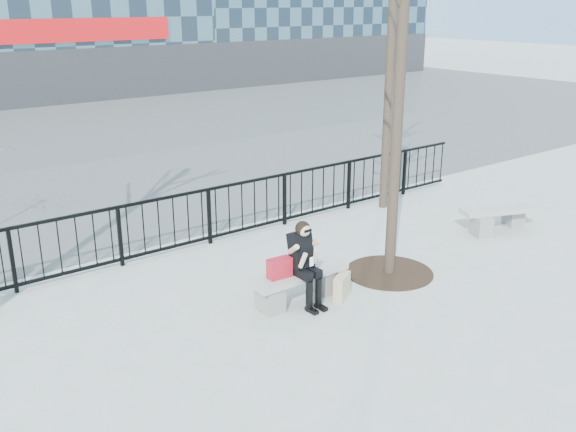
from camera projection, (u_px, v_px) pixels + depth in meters
ground at (299, 301)px, 9.99m from camera, size 120.00×120.00×0.00m
street_surface at (18, 141)px, 21.26m from camera, size 60.00×23.00×0.01m
railing at (200, 218)px, 12.07m from camera, size 14.00×0.06×1.10m
tree_grate at (389, 272)px, 11.01m from camera, size 1.50×1.50×0.02m
bench_main at (299, 283)px, 9.89m from camera, size 1.65×0.46×0.49m
bench_second at (498, 217)px, 12.97m from camera, size 1.60×0.45×0.48m
seated_woman at (306, 264)px, 9.66m from camera, size 0.50×0.64×1.34m
handbag at (279, 268)px, 9.59m from camera, size 0.38×0.20×0.30m
shopping_bag at (342, 287)px, 10.02m from camera, size 0.43×0.34×0.39m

